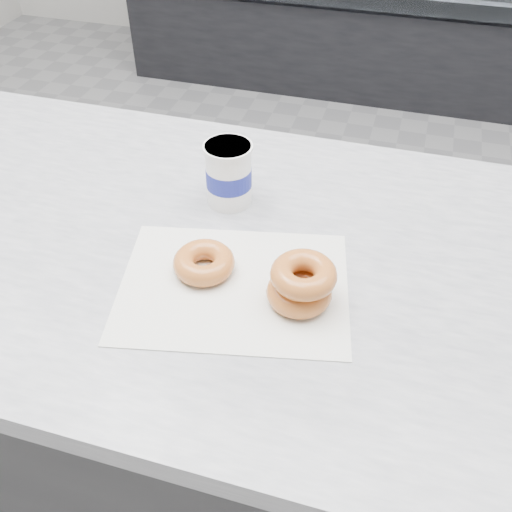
% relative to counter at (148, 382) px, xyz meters
% --- Properties ---
extents(ground, '(5.00, 5.00, 0.00)m').
position_rel_counter_xyz_m(ground, '(0.00, 0.60, -0.45)').
color(ground, gray).
rests_on(ground, ground).
extents(counter, '(3.06, 0.76, 0.90)m').
position_rel_counter_xyz_m(counter, '(0.00, 0.00, 0.00)').
color(counter, '#333335').
rests_on(counter, ground).
extents(wax_paper, '(0.39, 0.32, 0.00)m').
position_rel_counter_xyz_m(wax_paper, '(0.24, -0.09, 0.45)').
color(wax_paper, silver).
rests_on(wax_paper, counter).
extents(donut_single, '(0.10, 0.10, 0.03)m').
position_rel_counter_xyz_m(donut_single, '(0.19, -0.07, 0.47)').
color(donut_single, '#C07234').
rests_on(donut_single, wax_paper).
extents(donut_stack, '(0.13, 0.13, 0.07)m').
position_rel_counter_xyz_m(donut_stack, '(0.34, -0.09, 0.48)').
color(donut_stack, '#C07234').
rests_on(donut_stack, wax_paper).
extents(coffee_cup, '(0.09, 0.09, 0.11)m').
position_rel_counter_xyz_m(coffee_cup, '(0.17, 0.12, 0.51)').
color(coffee_cup, white).
rests_on(coffee_cup, counter).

